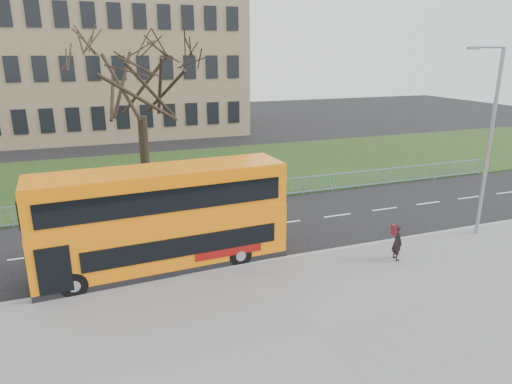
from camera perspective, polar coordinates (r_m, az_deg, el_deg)
ground at (r=20.31m, az=-1.13°, el=-7.23°), size 120.00×120.00×0.00m
pavement at (r=14.86m, az=7.90°, el=-17.01°), size 80.00×10.50×0.12m
kerb at (r=18.96m, az=0.43°, el=-8.84°), size 80.00×0.20×0.14m
grass_verge at (r=33.42m, az=-9.28°, el=2.41°), size 80.00×15.40×0.08m
guard_railing at (r=26.04m, az=-5.95°, el=-0.48°), size 40.00×0.12×1.10m
bare_tree at (r=27.79m, az=-14.21°, el=10.99°), size 7.82×7.82×11.17m
civic_building at (r=52.52m, az=-19.88°, el=14.59°), size 30.00×15.00×14.00m
yellow_bus at (r=18.22m, az=-11.59°, el=-3.08°), size 9.83×2.81×4.07m
pedestrian at (r=19.72m, az=17.22°, el=-5.96°), size 0.44×0.61×1.56m
street_lamp at (r=22.94m, az=27.06°, el=6.25°), size 1.80×0.41×8.50m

